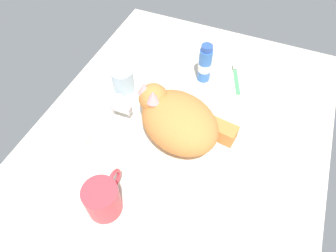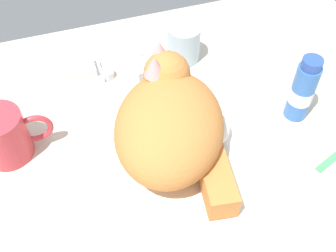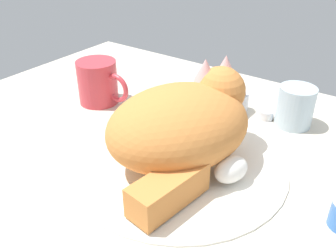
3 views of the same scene
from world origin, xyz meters
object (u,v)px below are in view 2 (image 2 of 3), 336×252
Objects in this scene: faucet at (136,65)px; toothpaste_bottle at (303,91)px; soap_bar at (79,69)px; rinse_cup at (184,43)px; cat at (171,122)px; coffee_mug at (5,136)px.

faucet is 33.05cm from toothpaste_bottle.
soap_bar is (-11.35, 2.69, -0.27)cm from faucet.
soap_bar is (-22.35, 0.86, -1.73)cm from rinse_cup.
soap_bar is at bearing 166.65° from faucet.
cat reaches higher than rinse_cup.
faucet is at bearing -13.35° from soap_bar.
toothpaste_bottle reaches higher than faucet.
rinse_cup is (37.40, 14.56, -0.67)cm from coffee_mug.
coffee_mug is (-26.97, 8.15, -2.60)cm from cat.
soap_bar is (-11.92, 23.57, -5.00)cm from cat.
cat is 3.82× the size of rinse_cup.
toothpaste_bottle is (25.12, 0.46, -0.88)cm from cat.
coffee_mug is at bearing -158.73° from rinse_cup.
rinse_cup is 0.58× the size of toothpaste_bottle.
rinse_cup reaches higher than faucet.
coffee_mug is 1.61× the size of rinse_cup.
toothpaste_bottle reaches higher than coffee_mug.
soap_bar is at bearing 177.81° from rinse_cup.
toothpaste_bottle reaches higher than rinse_cup.
coffee_mug is 0.93× the size of toothpaste_bottle.
rinse_cup is (10.42, 22.71, -3.27)cm from cat.
faucet is 1.16× the size of coffee_mug.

